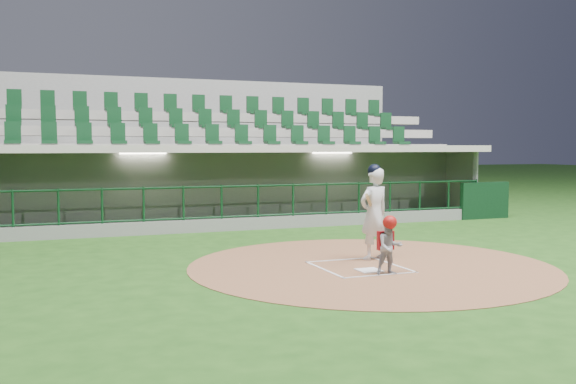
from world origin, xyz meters
name	(u,v)px	position (x,y,z in m)	size (l,w,h in m)	color
ground	(352,265)	(0.00, 0.00, 0.00)	(120.00, 120.00, 0.00)	#1D4513
dirt_circle	(370,266)	(0.30, -0.20, 0.01)	(7.20, 7.20, 0.01)	brown
home_plate	(369,270)	(0.00, -0.70, 0.02)	(0.43, 0.43, 0.02)	white
batter_box_chalk	(359,267)	(0.00, -0.30, 0.02)	(1.55, 1.80, 0.01)	white
dugout_structure	(244,192)	(0.16, 7.83, 0.96)	(16.40, 3.70, 3.00)	slate
seating_deck	(214,173)	(0.00, 10.91, 1.42)	(17.00, 6.72, 5.15)	slate
batter	(374,212)	(0.69, 0.38, 1.00)	(0.93, 0.94, 1.99)	silver
catcher	(389,245)	(0.19, -1.12, 0.56)	(0.54, 0.45, 1.09)	#96959B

